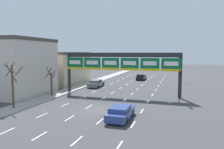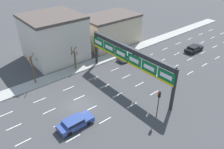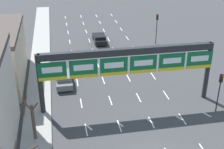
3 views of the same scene
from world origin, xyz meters
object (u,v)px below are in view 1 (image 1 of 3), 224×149
object	(u,v)px
car_grey	(96,83)
tree_bare_second	(51,82)
tree_bare_closest	(13,82)
car_blue	(120,112)
car_black	(141,77)
traffic_light_near_gantry	(180,67)
traffic_light_mid_block	(180,79)
sign_gantry	(120,62)

from	to	relation	value
car_grey	tree_bare_second	world-z (taller)	tree_bare_second
car_grey	tree_bare_closest	xyz separation A→B (m)	(-3.30, -18.49, 2.40)
car_grey	car_blue	bearing A→B (deg)	-61.94
car_grey	tree_bare_closest	world-z (taller)	tree_bare_closest
car_blue	tree_bare_second	distance (m)	15.53
car_black	tree_bare_second	world-z (taller)	tree_bare_second
tree_bare_second	traffic_light_near_gantry	bearing A→B (deg)	49.74
car_grey	traffic_light_near_gantry	bearing A→B (deg)	36.46
car_black	traffic_light_mid_block	distance (m)	24.92
sign_gantry	traffic_light_mid_block	size ratio (longest dim) A/B	4.25
car_grey	car_black	xyz separation A→B (m)	(6.51, 13.87, -0.03)
car_blue	tree_bare_second	bearing A→B (deg)	148.31
car_black	traffic_light_near_gantry	size ratio (longest dim) A/B	0.96
tree_bare_second	car_blue	bearing A→B (deg)	-31.69
traffic_light_near_gantry	tree_bare_closest	xyz separation A→B (m)	(-18.81, -29.95, -0.35)
car_grey	traffic_light_mid_block	size ratio (longest dim) A/B	1.11
traffic_light_mid_block	car_blue	bearing A→B (deg)	-120.52
traffic_light_near_gantry	tree_bare_second	size ratio (longest dim) A/B	1.12
traffic_light_near_gantry	tree_bare_second	distance (m)	28.94
car_blue	sign_gantry	bearing A→B (deg)	105.21
car_grey	traffic_light_mid_block	bearing A→B (deg)	-30.63
car_black	traffic_light_mid_block	xyz separation A→B (m)	(9.07, -23.09, 2.41)
car_blue	traffic_light_near_gantry	xyz separation A→B (m)	(5.54, 30.19, 2.78)
car_blue	car_grey	bearing A→B (deg)	118.06
sign_gantry	car_black	distance (m)	20.61
car_grey	sign_gantry	bearing A→B (deg)	-43.45
tree_bare_closest	tree_bare_second	bearing A→B (deg)	89.08
sign_gantry	traffic_light_near_gantry	xyz separation A→B (m)	(8.93, 17.71, -1.76)
tree_bare_closest	car_black	bearing A→B (deg)	73.14
car_blue	traffic_light_near_gantry	world-z (taller)	traffic_light_near_gantry
sign_gantry	tree_bare_second	bearing A→B (deg)	-155.91
tree_bare_second	car_grey	bearing A→B (deg)	73.36
car_grey	car_blue	world-z (taller)	car_grey
traffic_light_near_gantry	tree_bare_closest	size ratio (longest dim) A/B	0.92
tree_bare_second	car_black	bearing A→B (deg)	68.42
sign_gantry	car_black	world-z (taller)	sign_gantry
car_black	tree_bare_closest	size ratio (longest dim) A/B	0.88
sign_gantry	car_grey	xyz separation A→B (m)	(-6.59, 6.24, -4.50)
car_black	tree_bare_closest	distance (m)	33.89
car_blue	car_black	bearing A→B (deg)	96.08
traffic_light_mid_block	car_grey	bearing A→B (deg)	149.37
sign_gantry	car_blue	xyz separation A→B (m)	(3.39, -12.48, -4.53)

